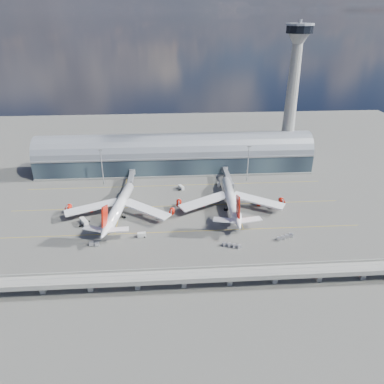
{
  "coord_description": "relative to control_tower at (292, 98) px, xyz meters",
  "views": [
    {
      "loc": [
        -5.32,
        -183.42,
        108.25
      ],
      "look_at": [
        7.97,
        10.0,
        14.0
      ],
      "focal_mm": 35.0,
      "sensor_mm": 36.0,
      "label": 1
    }
  ],
  "objects": [
    {
      "name": "jet_bridge_left",
      "position": [
        -115.91,
        -29.88,
        -46.46
      ],
      "size": [
        4.4,
        28.0,
        7.25
      ],
      "color": "gray",
      "rests_on": "ground"
    },
    {
      "name": "control_tower",
      "position": [
        0.0,
        0.0,
        0.0
      ],
      "size": [
        19.0,
        19.0,
        103.0
      ],
      "color": "gray",
      "rests_on": "ground"
    },
    {
      "name": "taxi_lines",
      "position": [
        -85.0,
        -60.89,
        -51.63
      ],
      "size": [
        200.0,
        80.12,
        0.01
      ],
      "color": "gold",
      "rests_on": "ground"
    },
    {
      "name": "service_truck_3",
      "position": [
        -33.61,
        -65.01,
        -50.1
      ],
      "size": [
        2.77,
        6.31,
        3.01
      ],
      "rotation": [
        0.0,
        0.0,
        0.04
      ],
      "color": "silver",
      "rests_on": "ground"
    },
    {
      "name": "service_truck_4",
      "position": [
        -56.25,
        -36.44,
        -50.39
      ],
      "size": [
        2.76,
        4.55,
        2.47
      ],
      "rotation": [
        0.0,
        0.0,
        -0.19
      ],
      "color": "silver",
      "rests_on": "ground"
    },
    {
      "name": "guideway",
      "position": [
        -85.0,
        -138.0,
        -46.34
      ],
      "size": [
        220.0,
        8.5,
        7.2
      ],
      "color": "gray",
      "rests_on": "ground"
    },
    {
      "name": "floodlight_mast_left",
      "position": [
        -135.0,
        -28.0,
        -38.0
      ],
      "size": [
        3.0,
        0.7,
        25.7
      ],
      "color": "gray",
      "rests_on": "ground"
    },
    {
      "name": "airliner_right",
      "position": [
        -53.17,
        -68.74,
        -45.94
      ],
      "size": [
        66.24,
        69.22,
        21.98
      ],
      "rotation": [
        0.0,
        0.0,
        -0.04
      ],
      "color": "white",
      "rests_on": "ground"
    },
    {
      "name": "service_truck_2",
      "position": [
        -52.93,
        -84.93,
        -50.34
      ],
      "size": [
        7.11,
        4.47,
        2.49
      ],
      "rotation": [
        0.0,
        0.0,
        1.96
      ],
      "color": "silver",
      "rests_on": "ground"
    },
    {
      "name": "ground",
      "position": [
        -85.0,
        -83.0,
        -51.64
      ],
      "size": [
        500.0,
        500.0,
        0.0
      ],
      "primitive_type": "plane",
      "color": "#474744",
      "rests_on": "ground"
    },
    {
      "name": "floodlight_mast_right",
      "position": [
        -35.0,
        -28.0,
        -38.0
      ],
      "size": [
        3.0,
        0.7,
        25.7
      ],
      "color": "gray",
      "rests_on": "ground"
    },
    {
      "name": "service_truck_0",
      "position": [
        -138.27,
        -81.7,
        -50.02
      ],
      "size": [
        6.02,
        7.75,
        3.13
      ],
      "rotation": [
        0.0,
        0.0,
        0.54
      ],
      "color": "silver",
      "rests_on": "ground"
    },
    {
      "name": "service_truck_1",
      "position": [
        -105.4,
        -96.93,
        -50.34
      ],
      "size": [
        4.64,
        2.63,
        2.57
      ],
      "rotation": [
        0.0,
        0.0,
        1.69
      ],
      "color": "silver",
      "rests_on": "ground"
    },
    {
      "name": "cargo_train_0",
      "position": [
        -129.19,
        -103.5,
        -50.63
      ],
      "size": [
        5.91,
        2.96,
        1.92
      ],
      "rotation": [
        0.0,
        0.0,
        1.78
      ],
      "color": "gray",
      "rests_on": "ground"
    },
    {
      "name": "airliner_left",
      "position": [
        -119.72,
        -73.68,
        -45.72
      ],
      "size": [
        64.6,
        67.96,
        20.72
      ],
      "rotation": [
        0.0,
        0.0,
        -0.14
      ],
      "color": "white",
      "rests_on": "ground"
    },
    {
      "name": "terminal",
      "position": [
        -85.0,
        -5.01,
        -40.3
      ],
      "size": [
        200.0,
        30.0,
        28.0
      ],
      "color": "#1F2A35",
      "rests_on": "ground"
    },
    {
      "name": "jet_bridge_right",
      "position": [
        -49.6,
        -31.82,
        -46.46
      ],
      "size": [
        4.4,
        32.0,
        7.25
      ],
      "color": "gray",
      "rests_on": "ground"
    },
    {
      "name": "cargo_train_2",
      "position": [
        -30.05,
        -103.67,
        -50.73
      ],
      "size": [
        10.29,
        5.48,
        1.74
      ],
      "rotation": [
        0.0,
        0.0,
        1.18
      ],
      "color": "gray",
      "rests_on": "ground"
    },
    {
      "name": "cargo_train_1",
      "position": [
        -59.3,
        -109.3,
        -50.78
      ],
      "size": [
        9.78,
        4.76,
        1.64
      ],
      "rotation": [
        0.0,
        0.0,
        1.91
      ],
      "color": "gray",
      "rests_on": "ground"
    },
    {
      "name": "service_truck_5",
      "position": [
        -82.0,
        -39.73,
        -50.3
      ],
      "size": [
        4.2,
        5.79,
        2.62
      ],
      "rotation": [
        0.0,
        0.0,
        0.44
      ],
      "color": "silver",
      "rests_on": "ground"
    }
  ]
}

